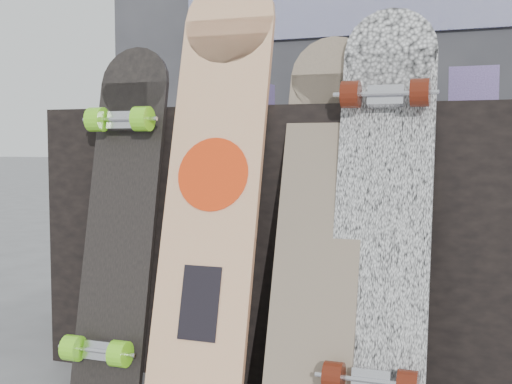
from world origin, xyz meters
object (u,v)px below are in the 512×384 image
at_px(longboard_geisha, 215,169).
at_px(skateboard_dark, 120,210).
at_px(longboard_celtic, 320,209).
at_px(vendor_table, 319,236).
at_px(longboard_cascadia, 382,204).

bearing_deg(longboard_geisha, skateboard_dark, -172.90).
relative_size(longboard_geisha, longboard_celtic, 1.19).
xyz_separation_m(vendor_table, longboard_cascadia, (0.25, -0.37, 0.14)).
bearing_deg(vendor_table, longboard_cascadia, -56.11).
xyz_separation_m(vendor_table, skateboard_dark, (-0.49, -0.39, 0.10)).
relative_size(longboard_celtic, longboard_cascadia, 0.94).
xyz_separation_m(longboard_cascadia, skateboard_dark, (-0.74, -0.02, -0.04)).
distance_m(longboard_geisha, longboard_celtic, 0.32).
distance_m(longboard_geisha, skateboard_dark, 0.31).
height_order(longboard_cascadia, skateboard_dark, longboard_cascadia).
height_order(longboard_celtic, longboard_cascadia, longboard_cascadia).
xyz_separation_m(longboard_celtic, longboard_cascadia, (0.16, -0.01, 0.02)).
height_order(vendor_table, longboard_cascadia, longboard_cascadia).
bearing_deg(longboard_celtic, longboard_cascadia, -4.22).
relative_size(longboard_geisha, skateboard_dark, 1.21).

